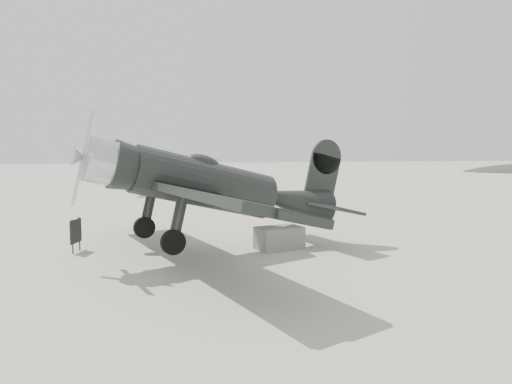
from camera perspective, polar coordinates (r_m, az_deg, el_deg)
The scene contains 5 objects.
ground at distance 19.61m, azimuth -4.37°, elevation -5.06°, with size 160.00×160.00×0.00m, color gray.
lowwing_monoplane at distance 16.20m, azimuth -4.61°, elevation 0.55°, with size 9.33×12.78×4.15m.
highwing_monoplane at distance 41.77m, azimuth -11.18°, elevation 3.54°, with size 9.13×12.80×3.61m.
equipment_block at distance 17.16m, azimuth 2.66°, elevation -5.27°, with size 1.53×0.96×0.76m, color slate.
sign_board at distance 17.68m, azimuth -19.91°, elevation -4.29°, with size 0.25×0.78×1.14m.
Camera 1 is at (-1.95, -19.19, 3.57)m, focal length 35.00 mm.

